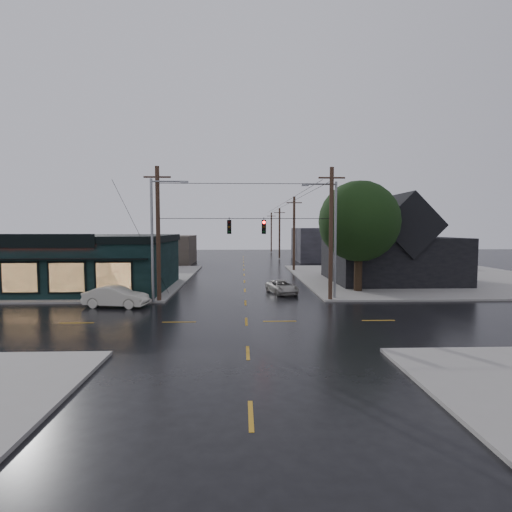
{
  "coord_description": "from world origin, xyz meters",
  "views": [
    {
      "loc": [
        -0.25,
        -23.52,
        5.58
      ],
      "look_at": [
        0.78,
        5.74,
        3.53
      ],
      "focal_mm": 28.0,
      "sensor_mm": 36.0,
      "label": 1
    }
  ],
  "objects_px": {
    "corner_tree": "(359,221)",
    "suv_silver": "(282,287)",
    "utility_pole_ne": "(330,301)",
    "sedan_cream": "(116,297)",
    "utility_pole_nw": "(159,302)"
  },
  "relations": [
    {
      "from": "utility_pole_ne",
      "to": "utility_pole_nw",
      "type": "bearing_deg",
      "value": 180.0
    },
    {
      "from": "corner_tree",
      "to": "sedan_cream",
      "type": "distance_m",
      "value": 20.6
    },
    {
      "from": "sedan_cream",
      "to": "utility_pole_ne",
      "type": "bearing_deg",
      "value": -74.58
    },
    {
      "from": "utility_pole_nw",
      "to": "utility_pole_ne",
      "type": "distance_m",
      "value": 13.0
    },
    {
      "from": "sedan_cream",
      "to": "suv_silver",
      "type": "xyz_separation_m",
      "value": [
        12.34,
        5.44,
        -0.18
      ]
    },
    {
      "from": "corner_tree",
      "to": "utility_pole_ne",
      "type": "xyz_separation_m",
      "value": [
        -3.33,
        -4.08,
        -6.15
      ]
    },
    {
      "from": "corner_tree",
      "to": "suv_silver",
      "type": "height_order",
      "value": "corner_tree"
    },
    {
      "from": "utility_pole_nw",
      "to": "corner_tree",
      "type": "bearing_deg",
      "value": 14.03
    },
    {
      "from": "utility_pole_nw",
      "to": "utility_pole_ne",
      "type": "xyz_separation_m",
      "value": [
        13.0,
        0.0,
        0.0
      ]
    },
    {
      "from": "utility_pole_ne",
      "to": "suv_silver",
      "type": "distance_m",
      "value": 5.01
    },
    {
      "from": "utility_pole_ne",
      "to": "suv_silver",
      "type": "bearing_deg",
      "value": 132.01
    },
    {
      "from": "corner_tree",
      "to": "sedan_cream",
      "type": "height_order",
      "value": "corner_tree"
    },
    {
      "from": "corner_tree",
      "to": "utility_pole_nw",
      "type": "xyz_separation_m",
      "value": [
        -16.33,
        -4.08,
        -6.15
      ]
    },
    {
      "from": "corner_tree",
      "to": "suv_silver",
      "type": "relative_size",
      "value": 2.34
    },
    {
      "from": "suv_silver",
      "to": "corner_tree",
      "type": "bearing_deg",
      "value": -10.99
    }
  ]
}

